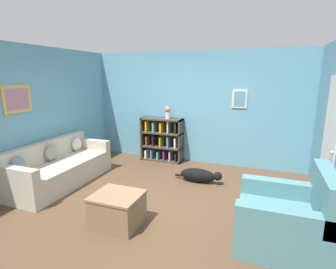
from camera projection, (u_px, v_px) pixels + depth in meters
name	position (u px, v px, depth m)	size (l,w,h in m)	color
ground_plane	(160.00, 200.00, 4.40)	(14.00, 14.00, 0.00)	brown
wall_back	(196.00, 108.00, 6.16)	(5.60, 0.13, 2.60)	#609EB7
wall_left	(35.00, 116.00, 4.98)	(0.13, 5.00, 2.60)	#609EB7
couch	(60.00, 168.00, 5.04)	(0.84, 2.09, 0.81)	#B7AD99
bookshelf	(162.00, 140.00, 6.40)	(1.01, 0.35, 1.05)	#42382D
recliner_chair	(287.00, 219.00, 3.18)	(1.04, 1.02, 1.00)	slate
coffee_table	(118.00, 209.00, 3.63)	(0.65, 0.58, 0.46)	#846647
dog	(199.00, 175.00, 5.12)	(0.97, 0.25, 0.27)	black
vase	(168.00, 112.00, 6.17)	(0.14, 0.14, 0.29)	silver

